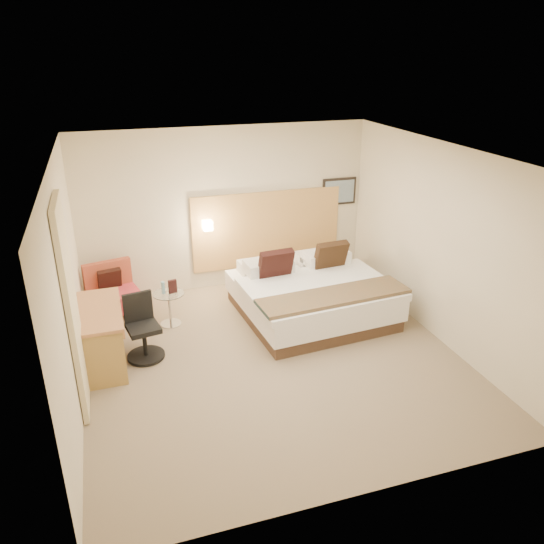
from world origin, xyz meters
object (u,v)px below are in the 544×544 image
object	(u,v)px
bed	(311,294)
desk	(101,321)
desk_chair	(143,332)
side_table	(170,307)
lounge_chair	(113,294)

from	to	relation	value
bed	desk	bearing A→B (deg)	-171.71
desk_chair	side_table	bearing A→B (deg)	60.11
bed	lounge_chair	size ratio (longest dim) A/B	2.67
side_table	desk_chair	size ratio (longest dim) A/B	0.63
bed	desk_chair	size ratio (longest dim) A/B	2.62
lounge_chair	desk	size ratio (longest dim) A/B	0.68
bed	lounge_chair	bearing A→B (deg)	160.45
bed	desk_chair	xyz separation A→B (m)	(-2.55, -0.44, 0.02)
desk	desk_chair	bearing A→B (deg)	0.14
side_table	desk_chair	distance (m)	0.91
bed	desk_chair	world-z (taller)	bed
bed	desk	xyz separation A→B (m)	(-3.05, -0.44, 0.28)
side_table	desk_chair	xyz separation A→B (m)	(-0.45, -0.78, 0.08)
bed	desk	size ratio (longest dim) A/B	1.82
bed	side_table	distance (m)	2.13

